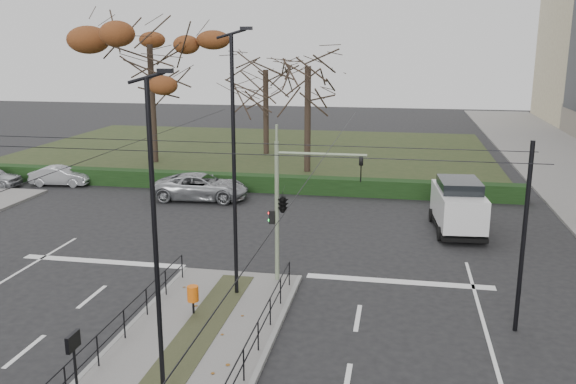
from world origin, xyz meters
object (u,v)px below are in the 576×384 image
(litter_bin, at_px, (193,294))
(rust_tree, at_px, (149,44))
(traffic_light, at_px, (285,201))
(bare_tree_near, at_px, (308,74))
(parked_car_second, at_px, (60,176))
(white_van, at_px, (458,205))
(parked_car_fourth, at_px, (201,187))
(streetlamp_median_far, at_px, (235,164))
(info_panel, at_px, (74,351))
(streetlamp_median_near, at_px, (156,242))
(bare_tree_center, at_px, (266,76))

(litter_bin, distance_m, rust_tree, 28.57)
(traffic_light, height_order, bare_tree_near, bare_tree_near)
(parked_car_second, distance_m, rust_tree, 11.84)
(traffic_light, bearing_deg, white_van, 48.94)
(litter_bin, xyz_separation_m, parked_car_fourth, (-4.68, 14.95, -0.07))
(streetlamp_median_far, relative_size, parked_car_fourth, 1.69)
(info_panel, relative_size, parked_car_second, 0.55)
(parked_car_second, height_order, parked_car_fourth, parked_car_fourth)
(info_panel, distance_m, streetlamp_median_near, 3.22)
(litter_bin, xyz_separation_m, parked_car_second, (-14.57, 16.74, -0.21))
(streetlamp_median_near, bearing_deg, parked_car_fourth, 105.79)
(streetlamp_median_far, xyz_separation_m, bare_tree_center, (-5.12, 27.88, 1.48))
(streetlamp_median_far, bearing_deg, bare_tree_near, 92.14)
(bare_tree_near, bearing_deg, parked_car_second, -155.41)
(info_panel, xyz_separation_m, parked_car_fourth, (-3.77, 20.66, -0.99))
(traffic_light, distance_m, streetlamp_median_near, 8.48)
(streetlamp_median_far, bearing_deg, rust_tree, 118.65)
(streetlamp_median_far, height_order, parked_car_fourth, streetlamp_median_far)
(litter_bin, height_order, parked_car_second, parked_car_second)
(parked_car_second, bearing_deg, bare_tree_center, -44.02)
(parked_car_fourth, distance_m, rust_tree, 14.47)
(parked_car_fourth, bearing_deg, info_panel, -173.37)
(streetlamp_median_far, bearing_deg, parked_car_fourth, 113.40)
(info_panel, height_order, parked_car_second, info_panel)
(traffic_light, height_order, streetlamp_median_near, streetlamp_median_near)
(parked_car_second, relative_size, bare_tree_near, 0.39)
(info_panel, bearing_deg, parked_car_second, 121.32)
(traffic_light, bearing_deg, info_panel, -109.88)
(traffic_light, height_order, white_van, traffic_light)
(litter_bin, relative_size, streetlamp_median_near, 0.12)
(rust_tree, xyz_separation_m, bare_tree_near, (11.75, -1.43, -1.95))
(streetlamp_median_near, relative_size, rust_tree, 0.72)
(traffic_light, distance_m, white_van, 10.58)
(parked_car_second, relative_size, white_van, 0.75)
(streetlamp_median_far, bearing_deg, streetlamp_median_near, -90.40)
(streetlamp_median_near, relative_size, bare_tree_center, 0.91)
(traffic_light, height_order, info_panel, traffic_light)
(litter_bin, bearing_deg, streetlamp_median_near, -79.31)
(streetlamp_median_near, distance_m, rust_tree, 32.56)
(rust_tree, bearing_deg, streetlamp_median_far, -61.35)
(info_panel, height_order, streetlamp_median_near, streetlamp_median_near)
(rust_tree, height_order, bare_tree_center, rust_tree)
(parked_car_fourth, height_order, rust_tree, rust_tree)
(streetlamp_median_near, distance_m, bare_tree_center, 35.05)
(traffic_light, bearing_deg, parked_car_fourth, 121.61)
(streetlamp_median_near, bearing_deg, white_van, 62.70)
(streetlamp_median_near, distance_m, white_van, 18.39)
(parked_car_fourth, xyz_separation_m, rust_tree, (-6.92, 9.95, 7.92))
(white_van, bearing_deg, bare_tree_center, 125.93)
(litter_bin, bearing_deg, traffic_light, 55.14)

